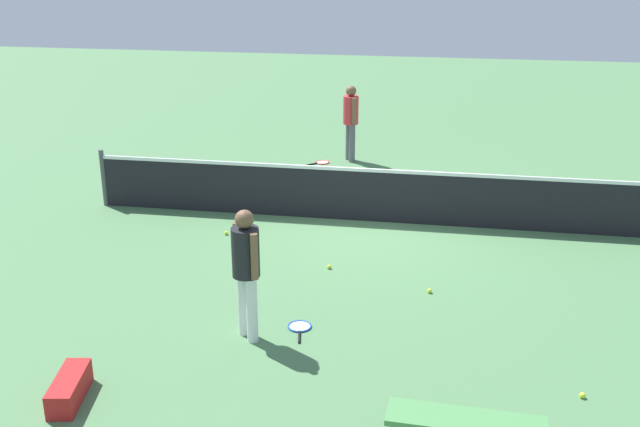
{
  "coord_description": "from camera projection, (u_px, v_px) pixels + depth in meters",
  "views": [
    {
      "loc": [
        1.24,
        -12.41,
        4.71
      ],
      "look_at": [
        -0.53,
        -2.19,
        0.9
      ],
      "focal_mm": 42.06,
      "sensor_mm": 36.0,
      "label": 1
    }
  ],
  "objects": [
    {
      "name": "ground_plane",
      "position": [
        371.0,
        221.0,
        13.3
      ],
      "size": [
        40.0,
        40.0,
        0.0
      ],
      "primitive_type": "plane",
      "color": "#4C7A4C"
    },
    {
      "name": "court_net",
      "position": [
        371.0,
        194.0,
        13.13
      ],
      "size": [
        10.09,
        0.09,
        1.07
      ],
      "color": "#4C4C51",
      "rests_on": "ground_plane"
    },
    {
      "name": "player_near_side",
      "position": [
        246.0,
        264.0,
        9.08
      ],
      "size": [
        0.48,
        0.48,
        1.7
      ],
      "color": "white",
      "rests_on": "ground_plane"
    },
    {
      "name": "player_far_side",
      "position": [
        351.0,
        117.0,
        16.59
      ],
      "size": [
        0.46,
        0.5,
        1.7
      ],
      "color": "#595960",
      "rests_on": "ground_plane"
    },
    {
      "name": "tennis_racket_near_player",
      "position": [
        300.0,
        327.0,
        9.63
      ],
      "size": [
        0.37,
        0.6,
        0.03
      ],
      "color": "blue",
      "rests_on": "ground_plane"
    },
    {
      "name": "tennis_racket_far_player",
      "position": [
        321.0,
        162.0,
        16.74
      ],
      "size": [
        0.54,
        0.53,
        0.03
      ],
      "color": "red",
      "rests_on": "ground_plane"
    },
    {
      "name": "tennis_ball_near_player",
      "position": [
        226.0,
        233.0,
        12.67
      ],
      "size": [
        0.07,
        0.07,
        0.07
      ],
      "primitive_type": "sphere",
      "color": "#C6E033",
      "rests_on": "ground_plane"
    },
    {
      "name": "tennis_ball_by_net",
      "position": [
        582.0,
        395.0,
        8.16
      ],
      "size": [
        0.07,
        0.07,
        0.07
      ],
      "primitive_type": "sphere",
      "color": "#C6E033",
      "rests_on": "ground_plane"
    },
    {
      "name": "tennis_ball_midcourt",
      "position": [
        329.0,
        267.0,
        11.36
      ],
      "size": [
        0.07,
        0.07,
        0.07
      ],
      "primitive_type": "sphere",
      "color": "#C6E033",
      "rests_on": "ground_plane"
    },
    {
      "name": "tennis_ball_baseline",
      "position": [
        430.0,
        291.0,
        10.59
      ],
      "size": [
        0.07,
        0.07,
        0.07
      ],
      "primitive_type": "sphere",
      "color": "#C6E033",
      "rests_on": "ground_plane"
    },
    {
      "name": "courtside_bench",
      "position": [
        466.0,
        424.0,
        7.05
      ],
      "size": [
        1.52,
        0.47,
        0.48
      ],
      "color": "#4C8C4C",
      "rests_on": "ground_plane"
    },
    {
      "name": "equipment_bag",
      "position": [
        70.0,
        387.0,
        8.13
      ],
      "size": [
        0.42,
        0.84,
        0.28
      ],
      "color": "#B21E1E",
      "rests_on": "ground_plane"
    }
  ]
}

